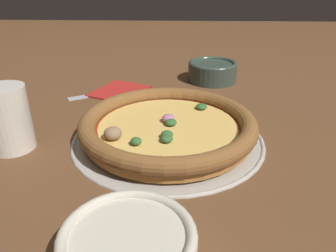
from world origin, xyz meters
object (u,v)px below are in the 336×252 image
Objects in this scene: bowl_near at (128,246)px; bowl_far at (212,71)px; pizza at (168,126)px; drinking_cup at (8,119)px; napkin at (120,90)px; fork at (96,95)px; pizza_tray at (168,138)px.

bowl_near is 0.66m from bowl_far.
pizza is 0.28m from drinking_cup.
bowl_far is 0.27m from napkin.
pizza is 0.29m from bowl_near.
bowl_far is at bearing 22.18° from napkin.
fork is (-0.06, -0.03, -0.00)m from napkin.
pizza_tray and napkin have the same top height.
fork is at bearing -154.93° from napkin.
pizza is 2.86× the size of drinking_cup.
napkin is (-0.10, 0.54, -0.02)m from bowl_near.
drinking_cup reaches higher than bowl_near.
drinking_cup is (-0.24, 0.25, 0.03)m from bowl_near.
bowl_near reaches higher than fork.
bowl_far is 0.91× the size of fork.
napkin is at bearing -157.82° from bowl_far.
bowl_near is 1.10× the size of bowl_far.
bowl_near is 0.55m from napkin.
bowl_far reaches higher than napkin.
bowl_far reaches higher than pizza_tray.
pizza is at bearing -62.09° from napkin.
drinking_cup is (-0.39, -0.40, 0.03)m from bowl_far.
bowl_far reaches higher than fork.
pizza is (-0.00, -0.00, 0.03)m from pizza_tray.
drinking_cup reaches higher than napkin.
bowl_far is 1.18× the size of drinking_cup.
bowl_near is (-0.03, -0.29, 0.02)m from pizza_tray.
drinking_cup is at bearing -171.29° from pizza_tray.
pizza is at bearing 83.58° from bowl_near.
drinking_cup is (-0.28, -0.04, 0.03)m from pizza.
pizza_tray is at bearing 100.87° from fork.
pizza_tray is at bearing 83.53° from bowl_near.
fork is at bearing 72.54° from drinking_cup.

